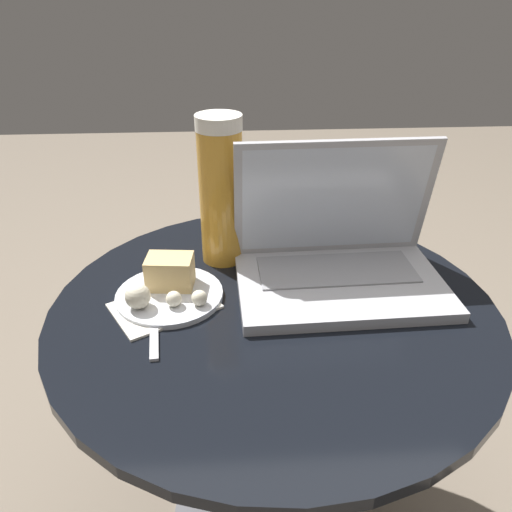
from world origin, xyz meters
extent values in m
cylinder|color=#515156|center=(0.00, 0.00, 0.27)|extent=(0.07, 0.07, 0.51)
cylinder|color=black|center=(0.00, 0.00, 0.53)|extent=(0.70, 0.70, 0.02)
cube|color=silver|center=(-0.17, 0.00, 0.54)|extent=(0.18, 0.17, 0.00)
cube|color=#B2B2B7|center=(0.11, 0.03, 0.55)|extent=(0.34, 0.23, 0.02)
cube|color=gray|center=(0.11, 0.06, 0.56)|extent=(0.26, 0.11, 0.00)
cube|color=#B2B2B7|center=(0.11, 0.12, 0.66)|extent=(0.33, 0.06, 0.21)
cube|color=silver|center=(0.11, 0.12, 0.66)|extent=(0.31, 0.05, 0.19)
cylinder|color=gold|center=(-0.08, 0.15, 0.66)|extent=(0.08, 0.08, 0.24)
cylinder|color=white|center=(-0.08, 0.15, 0.79)|extent=(0.08, 0.08, 0.02)
cylinder|color=silver|center=(-0.16, 0.03, 0.54)|extent=(0.17, 0.17, 0.01)
cube|color=#DBB775|center=(-0.16, 0.05, 0.58)|extent=(0.08, 0.06, 0.05)
sphere|color=beige|center=(-0.15, -0.01, 0.56)|extent=(0.02, 0.02, 0.02)
sphere|color=beige|center=(-0.21, -0.01, 0.57)|extent=(0.04, 0.04, 0.04)
sphere|color=beige|center=(-0.12, -0.01, 0.56)|extent=(0.02, 0.02, 0.02)
cube|color=silver|center=(-0.18, -0.06, 0.54)|extent=(0.03, 0.12, 0.00)
cube|color=silver|center=(-0.19, 0.02, 0.54)|extent=(0.03, 0.06, 0.00)
camera|label=1|loc=(-0.07, -0.64, 0.99)|focal=35.00mm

